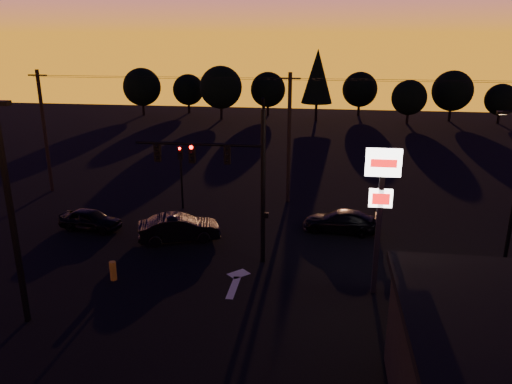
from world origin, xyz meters
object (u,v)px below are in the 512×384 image
(traffic_signal_mast, at_px, (231,170))
(car_mid, at_px, (179,228))
(pylon_sign, at_px, (381,191))
(bollard, at_px, (113,271))
(car_left, at_px, (90,219))
(suv_parked, at_px, (433,313))
(car_right, at_px, (341,221))
(secondary_signal, at_px, (181,168))
(parking_lot_light, at_px, (9,201))

(traffic_signal_mast, relative_size, car_mid, 1.85)
(pylon_sign, bearing_deg, bollard, -177.46)
(car_left, xyz_separation_m, suv_parked, (18.60, -8.19, 0.07))
(pylon_sign, bearing_deg, suv_parked, -52.15)
(pylon_sign, xyz_separation_m, car_right, (-1.39, 7.31, -4.26))
(bollard, bearing_deg, secondary_signal, 87.70)
(traffic_signal_mast, bearing_deg, car_right, 40.12)
(car_mid, relative_size, car_right, 1.03)
(car_mid, xyz_separation_m, suv_parked, (12.75, -7.34, -0.04))
(traffic_signal_mast, relative_size, car_right, 1.90)
(car_left, xyz_separation_m, car_right, (15.09, 1.84, 0.01))
(pylon_sign, relative_size, car_right, 1.51)
(parking_lot_light, relative_size, bollard, 9.56)
(suv_parked, bearing_deg, bollard, -177.82)
(traffic_signal_mast, height_order, bollard, traffic_signal_mast)
(parking_lot_light, height_order, car_right, parking_lot_light)
(car_left, height_order, car_mid, car_mid)
(pylon_sign, xyz_separation_m, suv_parked, (2.12, -2.73, -4.20))
(pylon_sign, bearing_deg, traffic_signal_mast, 160.64)
(car_left, bearing_deg, suv_parked, -106.06)
(traffic_signal_mast, distance_m, secondary_signal, 9.19)
(bollard, bearing_deg, parking_lot_light, -117.76)
(pylon_sign, distance_m, car_right, 8.57)
(secondary_signal, height_order, car_left, secondary_signal)
(bollard, height_order, car_left, car_left)
(parking_lot_light, distance_m, car_right, 18.23)
(traffic_signal_mast, distance_m, suv_parked, 11.40)
(car_left, distance_m, suv_parked, 20.32)
(secondary_signal, distance_m, car_left, 6.74)
(parking_lot_light, height_order, car_left, parking_lot_light)
(car_right, xyz_separation_m, suv_parked, (3.51, -10.03, 0.06))
(traffic_signal_mast, relative_size, suv_parked, 1.66)
(bollard, xyz_separation_m, car_mid, (1.79, 5.16, 0.29))
(secondary_signal, height_order, pylon_sign, pylon_sign)
(bollard, height_order, car_mid, car_mid)
(pylon_sign, relative_size, suv_parked, 1.31)
(parking_lot_light, distance_m, car_left, 11.16)
(car_left, distance_m, car_mid, 5.91)
(car_mid, bearing_deg, pylon_sign, -133.63)
(traffic_signal_mast, distance_m, car_left, 10.73)
(car_right, bearing_deg, secondary_signal, -98.92)
(secondary_signal, xyz_separation_m, pylon_sign, (12.00, -9.99, 2.05))
(parking_lot_light, bearing_deg, bollard, 62.24)
(car_mid, height_order, suv_parked, car_mid)
(traffic_signal_mast, xyz_separation_m, car_left, (-9.38, 2.97, -4.29))
(parking_lot_light, height_order, suv_parked, parking_lot_light)
(bollard, distance_m, car_mid, 5.47)
(secondary_signal, relative_size, pylon_sign, 0.64)
(car_mid, height_order, car_right, car_mid)
(car_left, bearing_deg, bollard, -138.30)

